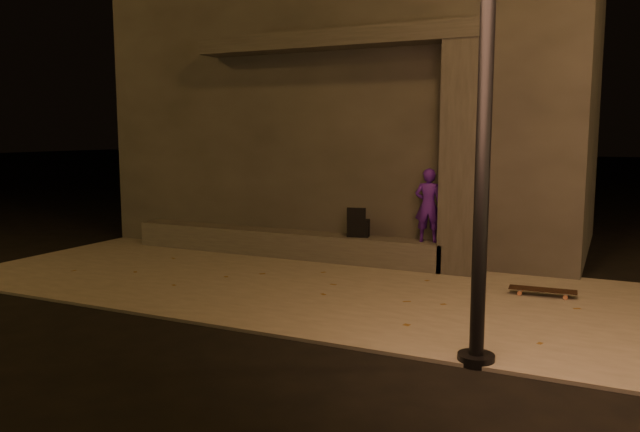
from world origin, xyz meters
The scene contains 9 objects.
ground centered at (0.00, 0.00, 0.00)m, with size 120.00×120.00×0.00m, color black.
sidewalk centered at (0.00, 2.00, 0.02)m, with size 11.00×4.40×0.04m, color slate.
building centered at (-1.00, 6.49, 2.61)m, with size 9.00×5.10×5.22m.
ledge centered at (-1.50, 3.75, 0.27)m, with size 6.00×0.55×0.45m, color #494742.
column centered at (1.70, 3.75, 1.84)m, with size 0.55×0.55×3.60m, color #353330.
canopy centered at (-0.50, 3.80, 3.78)m, with size 5.00×0.70×0.28m, color #353330.
skateboarder centered at (1.20, 3.75, 1.09)m, with size 0.44×0.29×1.19m, color #49189D.
backpack centered at (0.00, 3.75, 0.66)m, with size 0.40×0.30×0.50m.
skateboard centered at (3.09, 2.78, 0.12)m, with size 0.89×0.28×0.10m.
Camera 1 is at (3.91, -5.97, 2.24)m, focal length 35.00 mm.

